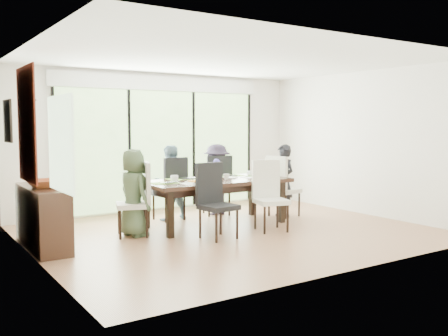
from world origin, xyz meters
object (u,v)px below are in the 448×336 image
laptop (173,183)px  cup_a (174,178)px  person_right_end (283,181)px  vase (217,176)px  chair_near_left (219,201)px  chair_left_end (132,199)px  sideboard (43,217)px  cup_c (251,174)px  chair_near_right (271,196)px  person_far_left (169,183)px  chair_far_left (169,188)px  cup_b (226,177)px  table_top (216,181)px  person_left_end (133,193)px  person_far_right (217,179)px  chair_right_end (284,186)px  chair_far_right (216,185)px  bowl (43,184)px

laptop → cup_a: size_ratio=2.66×
person_right_end → vase: size_ratio=10.75×
chair_near_left → cup_a: size_ratio=8.87×
chair_left_end → person_right_end: person_right_end is taller
sideboard → cup_c: bearing=1.7°
chair_near_right → person_far_left: bearing=134.2°
chair_far_left → cup_b: bearing=115.2°
cup_b → cup_c: bearing=17.1°
table_top → cup_c: 0.81m
chair_left_end → person_far_left: 1.34m
chair_near_right → sideboard: size_ratio=0.76×
person_left_end → person_far_right: same height
chair_left_end → chair_near_left: same height
person_left_end → person_right_end: (2.96, 0.00, 0.00)m
chair_near_right → chair_right_end: bearing=56.0°
chair_far_left → cup_b: chair_far_left is taller
chair_left_end → person_right_end: bearing=108.7°
vase → laptop: bearing=-170.5°
chair_left_end → cup_a: size_ratio=8.87×
person_right_end → laptop: (-2.33, -0.10, 0.12)m
chair_far_left → chair_near_left: (-0.05, -1.72, 0.00)m
person_left_end → sideboard: bearing=82.3°
person_left_end → person_far_right: bearing=-75.6°
table_top → person_right_end: person_right_end is taller
chair_near_left → chair_near_right: bearing=-5.9°
person_right_end → cup_b: bearing=-84.9°
person_right_end → cup_a: 2.19m
chair_far_left → chair_near_left: same height
person_far_left → vase: 0.94m
chair_near_left → person_right_end: person_right_end is taller
person_far_right → sideboard: (-3.37, -0.83, -0.24)m
chair_far_left → chair_left_end: bearing=32.0°
person_far_left → cup_b: size_ratio=12.90×
person_far_right → chair_far_left: bearing=-11.5°
table_top → person_far_left: 0.95m
chair_far_left → person_left_end: person_left_end is taller
chair_far_left → person_left_end: bearing=32.5°
person_right_end → person_far_left: (-1.93, 0.83, 0.00)m
person_far_left → cup_b: bearing=113.8°
person_far_left → cup_a: person_far_left is taller
chair_far_right → chair_near_left: size_ratio=1.00×
chair_far_right → chair_near_right: size_ratio=1.00×
cup_a → cup_b: bearing=-16.4°
person_far_right → chair_left_end: bearing=11.7°
person_left_end → cup_b: size_ratio=12.90×
chair_right_end → vase: size_ratio=9.17×
chair_far_right → sideboard: (-3.37, -0.85, -0.15)m
chair_near_left → cup_c: (1.30, 0.97, 0.26)m
person_left_end → chair_left_end: bearing=82.1°
bowl → table_top: bearing=2.1°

